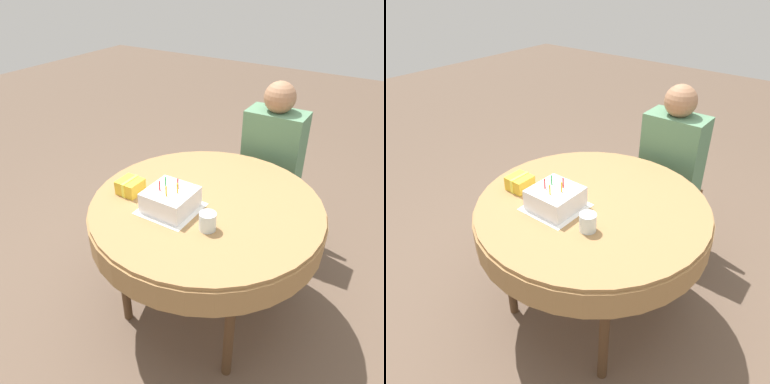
# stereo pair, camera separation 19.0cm
# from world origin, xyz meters

# --- Properties ---
(ground_plane) EXTENTS (12.00, 12.00, 0.00)m
(ground_plane) POSITION_xyz_m (0.00, 0.00, 0.00)
(ground_plane) COLOR brown
(dining_table) EXTENTS (1.23, 1.23, 0.77)m
(dining_table) POSITION_xyz_m (0.00, 0.00, 0.68)
(dining_table) COLOR #9E7547
(dining_table) RESTS_ON ground_plane
(chair) EXTENTS (0.38, 0.38, 0.93)m
(chair) POSITION_xyz_m (0.04, 0.89, 0.49)
(chair) COLOR brown
(chair) RESTS_ON ground_plane
(person) EXTENTS (0.39, 0.32, 1.20)m
(person) POSITION_xyz_m (0.04, 0.81, 0.72)
(person) COLOR #9E7051
(person) RESTS_ON ground_plane
(napkin) EXTENTS (0.28, 0.28, 0.00)m
(napkin) POSITION_xyz_m (-0.12, -0.15, 0.77)
(napkin) COLOR white
(napkin) RESTS_ON dining_table
(birthday_cake) EXTENTS (0.23, 0.23, 0.16)m
(birthday_cake) POSITION_xyz_m (-0.12, -0.15, 0.82)
(birthday_cake) COLOR white
(birthday_cake) RESTS_ON dining_table
(drinking_glass) EXTENTS (0.08, 0.08, 0.09)m
(drinking_glass) POSITION_xyz_m (0.12, -0.20, 0.81)
(drinking_glass) COLOR silver
(drinking_glass) RESTS_ON dining_table
(gift_box) EXTENTS (0.12, 0.12, 0.08)m
(gift_box) POSITION_xyz_m (-0.39, -0.14, 0.80)
(gift_box) COLOR gold
(gift_box) RESTS_ON dining_table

